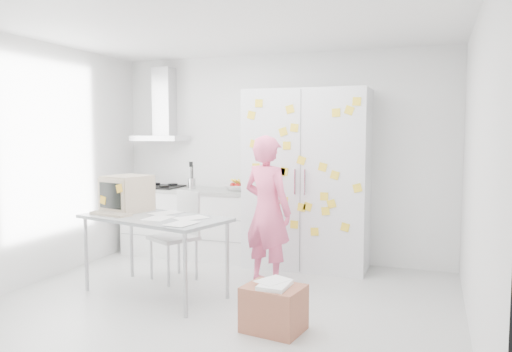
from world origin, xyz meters
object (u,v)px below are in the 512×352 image
(chair, at_px, (180,230))
(cardboard_box, at_px, (274,308))
(desk, at_px, (136,204))
(person, at_px, (267,211))

(chair, distance_m, cardboard_box, 1.87)
(desk, bearing_deg, chair, 76.33)
(person, bearing_deg, chair, 26.91)
(person, bearing_deg, desk, 45.53)
(chair, bearing_deg, person, 35.54)
(person, height_order, chair, person)
(desk, relative_size, cardboard_box, 3.08)
(person, distance_m, cardboard_box, 1.43)
(person, distance_m, chair, 1.06)
(person, height_order, cardboard_box, person)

